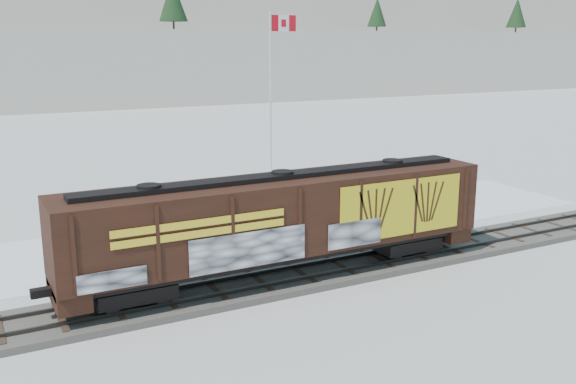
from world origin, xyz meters
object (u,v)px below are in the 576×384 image
car_white (319,207)px  car_dark (399,199)px  car_silver (212,235)px  flagpole (272,130)px  hopper_railcar (283,218)px

car_white → car_dark: (5.52, -0.29, -0.10)m
car_silver → flagpole: bearing=-23.8°
car_dark → car_silver: bearing=103.3°
car_silver → car_white: 7.68m
hopper_railcar → flagpole: bearing=65.1°
flagpole → car_dark: 9.38m
car_white → car_silver: bearing=91.8°
car_silver → car_white: size_ratio=0.90×
hopper_railcar → flagpole: flagpole is taller
hopper_railcar → flagpole: size_ratio=1.57×
car_silver → car_white: car_white is taller
flagpole → car_white: flagpole is taller
hopper_railcar → car_white: (6.32, 7.72, -2.05)m
flagpole → car_dark: (5.20, -6.86, -3.72)m
hopper_railcar → car_dark: (11.84, 7.44, -2.15)m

